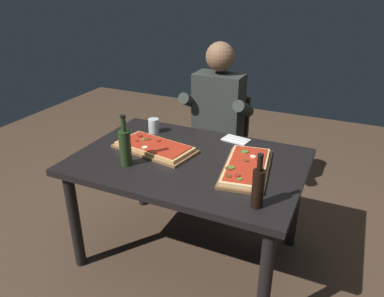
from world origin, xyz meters
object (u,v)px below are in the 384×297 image
Objects in this scene: dining_table at (189,172)px; wine_bottle_dark at (125,146)px; pizza_rectangular_front at (155,147)px; tumbler_near_camera at (154,126)px; pizza_rectangular_left at (246,167)px; seated_diner at (216,118)px; diner_chair at (221,142)px; oil_bottle_amber at (258,187)px.

dining_table is 4.45× the size of wine_bottle_dark.
pizza_rectangular_front is 5.59× the size of tumbler_near_camera.
wine_bottle_dark is (-0.31, -0.22, 0.22)m from dining_table.
dining_table is 0.38m from pizza_rectangular_left.
seated_diner reaches higher than dining_table.
pizza_rectangular_front is 0.30m from tumbler_near_camera.
seated_diner is (-0.47, 0.72, -0.02)m from pizza_rectangular_left.
dining_table is at bearing -82.03° from seated_diner.
diner_chair reaches higher than pizza_rectangular_front.
wine_bottle_dark reaches higher than tumbler_near_camera.
pizza_rectangular_front is 0.66× the size of diner_chair.
seated_diner is at bearing 120.48° from oil_bottle_amber.
tumbler_near_camera reaches higher than pizza_rectangular_left.
oil_bottle_amber reaches higher than pizza_rectangular_left.
pizza_rectangular_left is at bearing 2.13° from dining_table.
oil_bottle_amber is at bearing -24.49° from pizza_rectangular_front.
tumbler_near_camera is at bearing 145.44° from dining_table.
pizza_rectangular_left is (0.37, 0.01, 0.12)m from dining_table.
seated_diner is (0.15, 0.71, -0.02)m from pizza_rectangular_front.
tumbler_near_camera is (-0.10, 0.51, -0.07)m from wine_bottle_dark.
dining_table is 0.28m from pizza_rectangular_front.
wine_bottle_dark is 1.10× the size of oil_bottle_amber.
pizza_rectangular_front is at bearing -100.56° from diner_chair.
oil_bottle_amber is at bearing -32.16° from dining_table.
wine_bottle_dark is 1.16m from diner_chair.
seated_diner is (-0.10, 0.74, 0.10)m from dining_table.
dining_table is 0.65m from oil_bottle_amber.
tumbler_near_camera is 0.55m from seated_diner.
diner_chair is (-0.63, 1.18, -0.36)m from oil_bottle_amber.
wine_bottle_dark is at bearing -101.38° from pizza_rectangular_front.
tumbler_near_camera is 0.08× the size of seated_diner.
wine_bottle_dark reaches higher than pizza_rectangular_front.
pizza_rectangular_left is 0.65× the size of diner_chair.
pizza_rectangular_left is 5.56× the size of tumbler_near_camera.
pizza_rectangular_front is 0.73m from seated_diner.
pizza_rectangular_left is 0.82m from tumbler_near_camera.
seated_diner is at bearing -90.00° from diner_chair.
dining_table is 13.69× the size of tumbler_near_camera.
diner_chair is 0.28m from seated_diner.
oil_bottle_amber is at bearing -65.23° from pizza_rectangular_left.
diner_chair reaches higher than pizza_rectangular_left.
diner_chair is at bearing 79.44° from pizza_rectangular_front.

